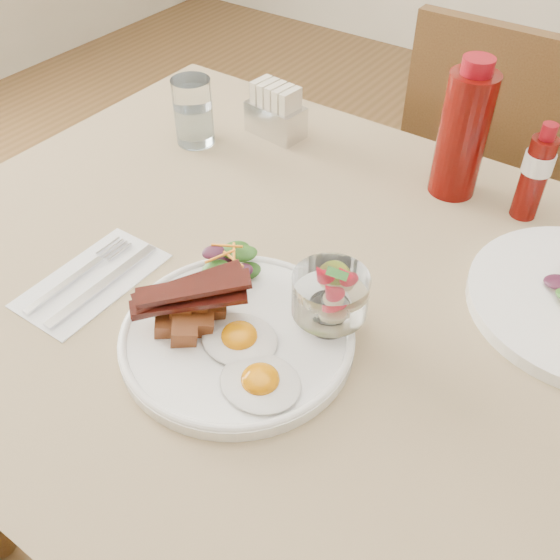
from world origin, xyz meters
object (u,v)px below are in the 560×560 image
(chair_far, at_px, (505,206))
(hot_sauce_bottle, at_px, (535,173))
(water_glass, at_px, (194,115))
(fruit_cup, at_px, (330,295))
(table, at_px, (355,358))
(ketchup_bottle, at_px, (463,133))
(sugar_caddy, at_px, (276,113))
(main_plate, at_px, (237,337))

(chair_far, height_order, hot_sauce_bottle, chair_far)
(chair_far, distance_m, hot_sauce_bottle, 0.47)
(hot_sauce_bottle, xyz_separation_m, water_glass, (-0.54, -0.12, -0.02))
(chair_far, bearing_deg, fruit_cup, -91.19)
(table, xyz_separation_m, ketchup_bottle, (-0.02, 0.32, 0.19))
(fruit_cup, relative_size, water_glass, 0.79)
(table, xyz_separation_m, fruit_cup, (-0.01, -0.06, 0.15))
(hot_sauce_bottle, relative_size, sugar_caddy, 1.40)
(hot_sauce_bottle, height_order, water_glass, hot_sauce_bottle)
(main_plate, relative_size, sugar_caddy, 2.63)
(main_plate, distance_m, sugar_caddy, 0.50)
(fruit_cup, relative_size, hot_sauce_bottle, 0.60)
(chair_far, distance_m, main_plate, 0.83)
(ketchup_bottle, height_order, water_glass, ketchup_bottle)
(chair_far, height_order, main_plate, chair_far)
(table, height_order, main_plate, main_plate)
(table, relative_size, ketchup_bottle, 6.22)
(hot_sauce_bottle, relative_size, water_glass, 1.32)
(chair_far, distance_m, ketchup_bottle, 0.48)
(ketchup_bottle, relative_size, sugar_caddy, 2.01)
(fruit_cup, relative_size, ketchup_bottle, 0.42)
(chair_far, bearing_deg, table, -90.00)
(sugar_caddy, relative_size, water_glass, 0.94)
(fruit_cup, bearing_deg, table, 75.04)
(table, xyz_separation_m, water_glass, (-0.45, 0.20, 0.14))
(table, distance_m, chair_far, 0.68)
(chair_far, distance_m, water_glass, 0.70)
(table, bearing_deg, ketchup_bottle, 93.42)
(main_plate, height_order, ketchup_bottle, ketchup_bottle)
(main_plate, relative_size, ketchup_bottle, 1.31)
(ketchup_bottle, relative_size, hot_sauce_bottle, 1.43)
(chair_far, distance_m, fruit_cup, 0.78)
(ketchup_bottle, bearing_deg, main_plate, -99.85)
(chair_far, bearing_deg, sugar_caddy, -133.63)
(fruit_cup, height_order, hot_sauce_bottle, hot_sauce_bottle)
(sugar_caddy, bearing_deg, main_plate, -53.37)
(main_plate, height_order, water_glass, water_glass)
(fruit_cup, height_order, ketchup_bottle, ketchup_bottle)
(ketchup_bottle, relative_size, water_glass, 1.88)
(table, bearing_deg, chair_far, 90.00)
(ketchup_bottle, height_order, sugar_caddy, ketchup_bottle)
(chair_far, xyz_separation_m, ketchup_bottle, (-0.02, -0.35, 0.33))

